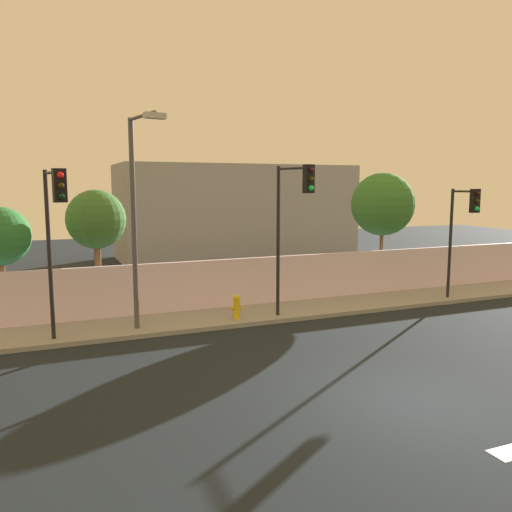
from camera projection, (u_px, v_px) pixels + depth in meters
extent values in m
plane|color=black|center=(409.00, 403.00, 11.18)|extent=(80.00, 80.00, 0.00)
cube|color=gray|center=(260.00, 314.00, 18.66)|extent=(36.00, 2.40, 0.15)
cube|color=silver|center=(247.00, 281.00, 19.71)|extent=(36.00, 0.18, 1.80)
cylinder|color=black|center=(278.00, 242.00, 17.86)|extent=(0.12, 0.12, 5.19)
cylinder|color=black|center=(293.00, 168.00, 16.87)|extent=(0.40, 1.58, 0.08)
cube|color=black|center=(309.00, 179.00, 16.27)|extent=(0.37, 0.26, 0.90)
sphere|color=black|center=(311.00, 170.00, 16.13)|extent=(0.18, 0.18, 0.18)
sphere|color=#33260A|center=(311.00, 179.00, 16.17)|extent=(0.18, 0.18, 0.18)
sphere|color=#19F24C|center=(311.00, 188.00, 16.21)|extent=(0.18, 0.18, 0.18)
cylinder|color=black|center=(450.00, 244.00, 20.86)|extent=(0.12, 0.12, 4.41)
cylinder|color=black|center=(464.00, 191.00, 20.00)|extent=(0.15, 1.24, 0.08)
cube|color=black|center=(475.00, 201.00, 19.47)|extent=(0.35, 0.22, 0.90)
sphere|color=black|center=(478.00, 194.00, 19.32)|extent=(0.18, 0.18, 0.18)
sphere|color=#33260A|center=(477.00, 201.00, 19.35)|extent=(0.18, 0.18, 0.18)
sphere|color=#19F24C|center=(477.00, 209.00, 19.39)|extent=(0.18, 0.18, 0.18)
cylinder|color=black|center=(49.00, 256.00, 15.05)|extent=(0.12, 0.12, 4.98)
cylinder|color=black|center=(52.00, 173.00, 14.19)|extent=(0.41, 1.34, 0.08)
cube|color=black|center=(60.00, 185.00, 13.70)|extent=(0.38, 0.28, 0.90)
sphere|color=red|center=(60.00, 175.00, 13.57)|extent=(0.18, 0.18, 0.18)
sphere|color=#33260A|center=(61.00, 186.00, 13.60)|extent=(0.18, 0.18, 0.18)
sphere|color=black|center=(61.00, 196.00, 13.64)|extent=(0.18, 0.18, 0.18)
cylinder|color=#4C4C51|center=(134.00, 226.00, 16.08)|extent=(0.16, 0.16, 6.57)
cylinder|color=#4C4C51|center=(142.00, 116.00, 14.85)|extent=(0.44, 1.91, 0.10)
cube|color=beige|center=(155.00, 116.00, 14.07)|extent=(0.63, 0.34, 0.16)
cylinder|color=gold|center=(237.00, 309.00, 17.67)|extent=(0.24, 0.24, 0.67)
sphere|color=gold|center=(236.00, 298.00, 17.62)|extent=(0.26, 0.26, 0.26)
cylinder|color=gold|center=(232.00, 309.00, 17.60)|extent=(0.10, 0.09, 0.09)
cylinder|color=gold|center=(241.00, 308.00, 17.73)|extent=(0.10, 0.09, 0.09)
cylinder|color=brown|center=(4.00, 288.00, 17.46)|extent=(0.19, 0.19, 2.46)
sphere|color=#2B7436|center=(0.00, 236.00, 17.22)|extent=(1.98, 1.98, 1.98)
cylinder|color=brown|center=(99.00, 276.00, 18.61)|extent=(0.24, 0.24, 2.91)
sphere|color=#396F30|center=(96.00, 219.00, 18.34)|extent=(2.10, 2.10, 2.10)
cylinder|color=brown|center=(381.00, 256.00, 23.31)|extent=(0.16, 0.16, 3.09)
sphere|color=#387B31|center=(383.00, 204.00, 23.00)|extent=(2.81, 2.81, 2.81)
cube|color=#959595|center=(236.00, 211.00, 34.08)|extent=(15.15, 6.00, 6.02)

